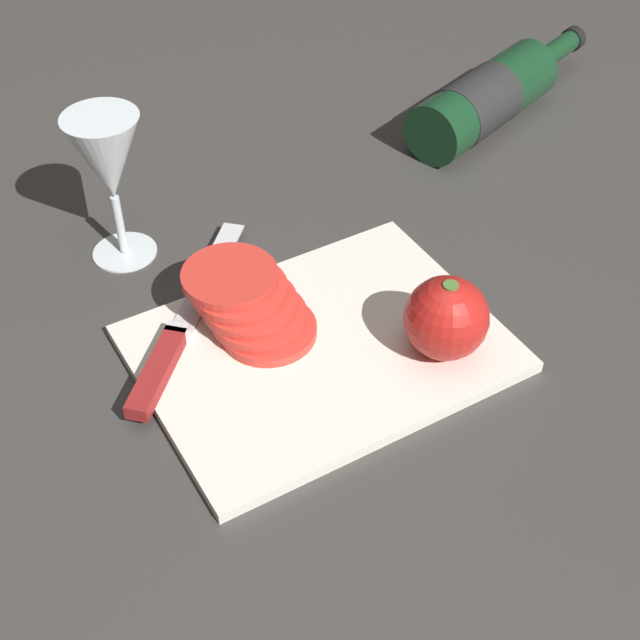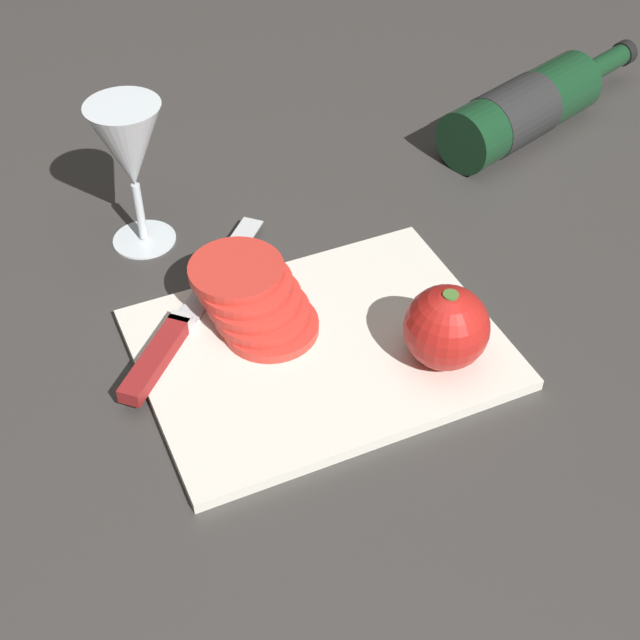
# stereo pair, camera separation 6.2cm
# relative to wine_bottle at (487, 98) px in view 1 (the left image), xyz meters

# --- Properties ---
(ground_plane) EXTENTS (3.00, 3.00, 0.00)m
(ground_plane) POSITION_rel_wine_bottle_xyz_m (0.37, 0.21, -0.04)
(ground_plane) COLOR #383533
(cutting_board) EXTENTS (0.32, 0.24, 0.01)m
(cutting_board) POSITION_rel_wine_bottle_xyz_m (0.37, 0.24, -0.03)
(cutting_board) COLOR silver
(cutting_board) RESTS_ON ground_plane
(wine_bottle) EXTENTS (0.33, 0.16, 0.08)m
(wine_bottle) POSITION_rel_wine_bottle_xyz_m (0.00, 0.00, 0.00)
(wine_bottle) COLOR #14381E
(wine_bottle) RESTS_ON ground_plane
(wine_glass) EXTENTS (0.07, 0.07, 0.16)m
(wine_glass) POSITION_rel_wine_bottle_xyz_m (0.47, 0.01, 0.07)
(wine_glass) COLOR silver
(wine_glass) RESTS_ON ground_plane
(whole_tomato) EXTENTS (0.08, 0.08, 0.08)m
(whole_tomato) POSITION_rel_wine_bottle_xyz_m (0.28, 0.30, 0.01)
(whole_tomato) COLOR red
(whole_tomato) RESTS_ON cutting_board
(knife) EXTENTS (0.20, 0.21, 0.01)m
(knife) POSITION_rel_wine_bottle_xyz_m (0.50, 0.18, -0.02)
(knife) COLOR silver
(knife) RESTS_ON cutting_board
(tomato_slice_stack_near) EXTENTS (0.10, 0.13, 0.05)m
(tomato_slice_stack_near) POSITION_rel_wine_bottle_xyz_m (0.42, 0.18, -0.00)
(tomato_slice_stack_near) COLOR red
(tomato_slice_stack_near) RESTS_ON cutting_board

